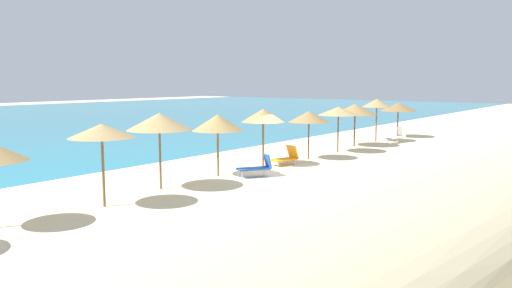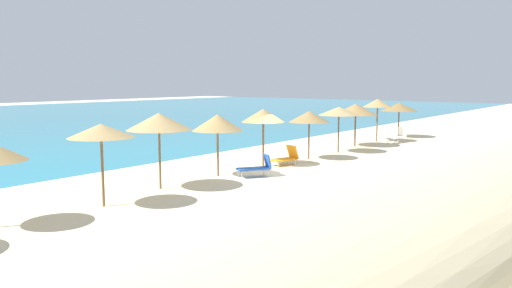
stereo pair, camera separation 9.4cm
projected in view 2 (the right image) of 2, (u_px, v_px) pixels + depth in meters
name	position (u px, v px, depth m)	size (l,w,h in m)	color
ground_plane	(283.00, 171.00, 22.87)	(160.00, 160.00, 0.00)	beige
beach_umbrella_2	(101.00, 131.00, 16.21)	(2.13, 2.13, 2.72)	brown
beach_umbrella_3	(159.00, 122.00, 18.90)	(2.45, 2.45, 2.89)	brown
beach_umbrella_4	(218.00, 123.00, 21.47)	(2.19, 2.19, 2.66)	brown
beach_umbrella_5	(263.00, 116.00, 24.08)	(2.09, 2.09, 2.75)	brown
beach_umbrella_6	(309.00, 117.00, 26.15)	(2.14, 2.14, 2.52)	brown
beach_umbrella_7	(339.00, 111.00, 28.60)	(2.33, 2.33, 2.61)	brown
beach_umbrella_8	(356.00, 109.00, 31.41)	(2.68, 2.68, 2.66)	brown
beach_umbrella_9	(378.00, 103.00, 33.73)	(1.98, 1.98, 2.88)	brown
beach_umbrella_10	(399.00, 107.00, 36.44)	(2.62, 2.62, 2.49)	brown
lounge_chair_0	(257.00, 167.00, 21.52)	(1.53, 1.28, 0.96)	blue
lounge_chair_1	(286.00, 157.00, 24.53)	(1.51, 1.02, 0.95)	orange
lounge_chair_2	(398.00, 136.00, 33.33)	(1.63, 0.81, 1.01)	white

